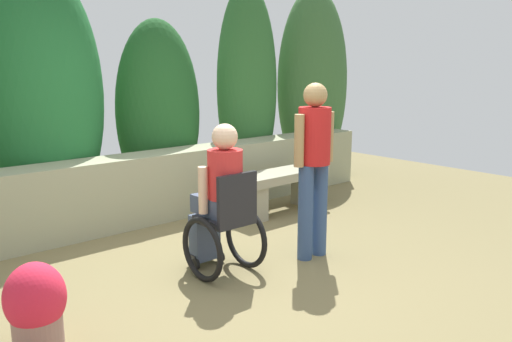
{
  "coord_description": "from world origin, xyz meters",
  "views": [
    {
      "loc": [
        -2.67,
        -3.38,
        1.82
      ],
      "look_at": [
        0.4,
        0.14,
        0.85
      ],
      "focal_mm": 36.5,
      "sensor_mm": 36.0,
      "label": 1
    }
  ],
  "objects_px": {
    "stone_bench": "(280,186)",
    "person_standing_companion": "(314,159)",
    "flower_pot_terracotta_by_wall": "(36,306)",
    "person_in_wheelchair": "(222,205)"
  },
  "relations": [
    {
      "from": "stone_bench",
      "to": "person_standing_companion",
      "type": "height_order",
      "value": "person_standing_companion"
    },
    {
      "from": "flower_pot_terracotta_by_wall",
      "to": "person_in_wheelchair",
      "type": "bearing_deg",
      "value": 7.64
    },
    {
      "from": "person_standing_companion",
      "to": "flower_pot_terracotta_by_wall",
      "type": "bearing_deg",
      "value": 163.47
    },
    {
      "from": "person_standing_companion",
      "to": "flower_pot_terracotta_by_wall",
      "type": "distance_m",
      "value": 2.64
    },
    {
      "from": "person_in_wheelchair",
      "to": "person_standing_companion",
      "type": "relative_size",
      "value": 0.81
    },
    {
      "from": "person_in_wheelchair",
      "to": "flower_pot_terracotta_by_wall",
      "type": "distance_m",
      "value": 1.71
    },
    {
      "from": "person_in_wheelchair",
      "to": "person_standing_companion",
      "type": "bearing_deg",
      "value": -15.86
    },
    {
      "from": "stone_bench",
      "to": "person_standing_companion",
      "type": "xyz_separation_m",
      "value": [
        -0.84,
        -1.31,
        0.62
      ]
    },
    {
      "from": "person_in_wheelchair",
      "to": "flower_pot_terracotta_by_wall",
      "type": "xyz_separation_m",
      "value": [
        -1.67,
        -0.22,
        -0.33
      ]
    },
    {
      "from": "flower_pot_terracotta_by_wall",
      "to": "person_standing_companion",
      "type": "bearing_deg",
      "value": -0.58
    }
  ]
}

